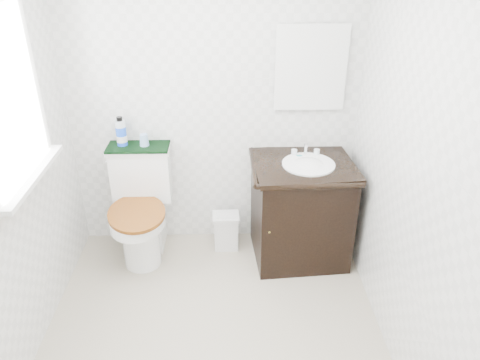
{
  "coord_description": "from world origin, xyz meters",
  "views": [
    {
      "loc": [
        0.11,
        -2.16,
        2.33
      ],
      "look_at": [
        0.19,
        0.75,
        0.77
      ],
      "focal_mm": 35.0,
      "sensor_mm": 36.0,
      "label": 1
    }
  ],
  "objects_px": {
    "toilet": "(142,212)",
    "vanity": "(301,208)",
    "mouthwash_bottle": "(121,132)",
    "cup": "(144,140)",
    "trash_bin": "(226,231)"
  },
  "relations": [
    {
      "from": "vanity",
      "to": "cup",
      "type": "relative_size",
      "value": 10.26
    },
    {
      "from": "toilet",
      "to": "vanity",
      "type": "relative_size",
      "value": 0.95
    },
    {
      "from": "vanity",
      "to": "mouthwash_bottle",
      "type": "distance_m",
      "value": 1.48
    },
    {
      "from": "toilet",
      "to": "vanity",
      "type": "xyz_separation_m",
      "value": [
        1.24,
        -0.06,
        0.05
      ]
    },
    {
      "from": "trash_bin",
      "to": "vanity",
      "type": "bearing_deg",
      "value": -11.01
    },
    {
      "from": "toilet",
      "to": "cup",
      "type": "bearing_deg",
      "value": 69.48
    },
    {
      "from": "toilet",
      "to": "mouthwash_bottle",
      "type": "relative_size",
      "value": 3.89
    },
    {
      "from": "mouthwash_bottle",
      "to": "vanity",
      "type": "bearing_deg",
      "value": -8.66
    },
    {
      "from": "trash_bin",
      "to": "mouthwash_bottle",
      "type": "relative_size",
      "value": 1.37
    },
    {
      "from": "vanity",
      "to": "mouthwash_bottle",
      "type": "height_order",
      "value": "mouthwash_bottle"
    },
    {
      "from": "trash_bin",
      "to": "cup",
      "type": "height_order",
      "value": "cup"
    },
    {
      "from": "toilet",
      "to": "vanity",
      "type": "distance_m",
      "value": 1.24
    },
    {
      "from": "toilet",
      "to": "vanity",
      "type": "height_order",
      "value": "vanity"
    },
    {
      "from": "vanity",
      "to": "toilet",
      "type": "bearing_deg",
      "value": 177.2
    },
    {
      "from": "trash_bin",
      "to": "mouthwash_bottle",
      "type": "distance_m",
      "value": 1.14
    }
  ]
}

